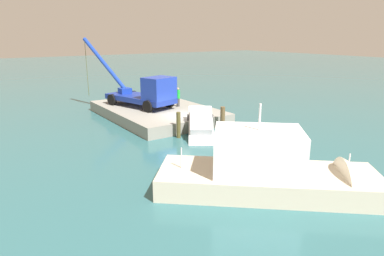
{
  "coord_description": "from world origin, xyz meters",
  "views": [
    {
      "loc": [
        22.1,
        -14.1,
        7.08
      ],
      "look_at": [
        2.31,
        -0.62,
        0.54
      ],
      "focal_mm": 32.03,
      "sensor_mm": 36.0,
      "label": 1
    }
  ],
  "objects_px": {
    "dock_worker": "(178,97)",
    "moored_yacht": "(301,186)",
    "crane_truck": "(146,92)",
    "salvaged_car": "(201,127)"
  },
  "relations": [
    {
      "from": "dock_worker",
      "to": "moored_yacht",
      "type": "distance_m",
      "value": 16.71
    },
    {
      "from": "crane_truck",
      "to": "moored_yacht",
      "type": "relative_size",
      "value": 0.98
    },
    {
      "from": "salvaged_car",
      "to": "moored_yacht",
      "type": "distance_m",
      "value": 9.97
    },
    {
      "from": "dock_worker",
      "to": "salvaged_car",
      "type": "height_order",
      "value": "dock_worker"
    },
    {
      "from": "crane_truck",
      "to": "moored_yacht",
      "type": "distance_m",
      "value": 17.62
    },
    {
      "from": "crane_truck",
      "to": "moored_yacht",
      "type": "xyz_separation_m",
      "value": [
        17.49,
        -0.98,
        -1.93
      ]
    },
    {
      "from": "moored_yacht",
      "to": "salvaged_car",
      "type": "bearing_deg",
      "value": 171.87
    },
    {
      "from": "salvaged_car",
      "to": "moored_yacht",
      "type": "bearing_deg",
      "value": -8.13
    },
    {
      "from": "salvaged_car",
      "to": "dock_worker",
      "type": "bearing_deg",
      "value": 161.73
    },
    {
      "from": "moored_yacht",
      "to": "dock_worker",
      "type": "bearing_deg",
      "value": 167.78
    }
  ]
}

